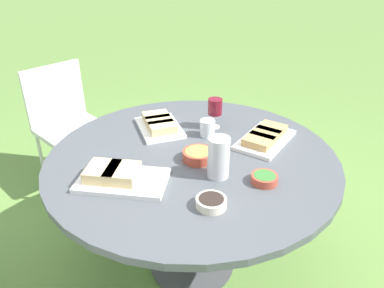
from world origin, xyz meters
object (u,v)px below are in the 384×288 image
(wine_glass, at_px, (215,107))
(dining_table, at_px, (192,170))
(water_pitcher, at_px, (218,157))
(chair_near_left, at_px, (66,118))

(wine_glass, bearing_deg, dining_table, 75.03)
(dining_table, relative_size, wine_glass, 8.36)
(water_pitcher, bearing_deg, wine_glass, -83.93)
(dining_table, xyz_separation_m, water_pitcher, (-0.14, 0.17, 0.18))
(water_pitcher, xyz_separation_m, wine_glass, (0.05, -0.49, 0.03))
(water_pitcher, bearing_deg, dining_table, -50.83)
(dining_table, relative_size, water_pitcher, 7.51)
(dining_table, bearing_deg, wine_glass, -104.97)
(dining_table, height_order, wine_glass, wine_glass)
(dining_table, distance_m, chair_near_left, 1.28)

